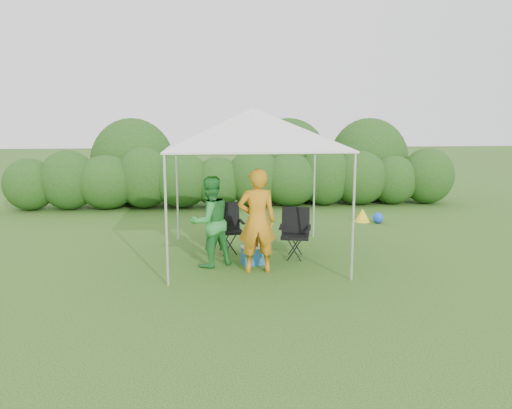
{
  "coord_description": "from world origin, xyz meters",
  "views": [
    {
      "loc": [
        -0.85,
        -8.73,
        2.67
      ],
      "look_at": [
        0.05,
        0.4,
        1.05
      ],
      "focal_mm": 35.0,
      "sensor_mm": 36.0,
      "label": 1
    }
  ],
  "objects": [
    {
      "name": "canopy",
      "position": [
        0.0,
        0.5,
        2.46
      ],
      "size": [
        3.1,
        3.1,
        2.83
      ],
      "color": "silver",
      "rests_on": "ground"
    },
    {
      "name": "chair_right",
      "position": [
        0.82,
        0.48,
        0.54
      ],
      "size": [
        0.67,
        0.63,
        0.95
      ],
      "rotation": [
        0.0,
        0.0,
        -0.22
      ],
      "color": "black",
      "rests_on": "ground"
    },
    {
      "name": "bottle",
      "position": [
        0.02,
        0.02,
        0.46
      ],
      "size": [
        0.07,
        0.07,
        0.24
      ],
      "primitive_type": "cylinder",
      "color": "#592D0C",
      "rests_on": "cooler"
    },
    {
      "name": "cooler",
      "position": [
        -0.04,
        0.06,
        0.17
      ],
      "size": [
        0.46,
        0.38,
        0.34
      ],
      "rotation": [
        0.0,
        0.0,
        0.24
      ],
      "color": "#2260A0",
      "rests_on": "ground"
    },
    {
      "name": "man",
      "position": [
        -0.01,
        -0.38,
        0.9
      ],
      "size": [
        0.66,
        0.44,
        1.81
      ],
      "primitive_type": "imported",
      "rotation": [
        0.0,
        0.0,
        3.15
      ],
      "color": "orange",
      "rests_on": "ground"
    },
    {
      "name": "ground",
      "position": [
        0.0,
        0.0,
        0.0
      ],
      "size": [
        70.0,
        70.0,
        0.0
      ],
      "primitive_type": "plane",
      "color": "#3A631F"
    },
    {
      "name": "woman",
      "position": [
        -0.81,
        0.04,
        0.82
      ],
      "size": [
        1.0,
        0.93,
        1.64
      ],
      "primitive_type": "imported",
      "rotation": [
        0.0,
        0.0,
        3.65
      ],
      "color": "green",
      "rests_on": "ground"
    },
    {
      "name": "lawn_toy",
      "position": [
        3.19,
        3.45,
        0.16
      ],
      "size": [
        0.68,
        0.57,
        0.34
      ],
      "color": "yellow",
      "rests_on": "ground"
    },
    {
      "name": "chair_left",
      "position": [
        -0.47,
        0.99,
        0.55
      ],
      "size": [
        0.66,
        0.61,
        0.98
      ],
      "rotation": [
        0.0,
        0.0,
        0.13
      ],
      "color": "black",
      "rests_on": "ground"
    },
    {
      "name": "hedge",
      "position": [
        0.03,
        6.0,
        0.83
      ],
      "size": [
        13.43,
        1.53,
        1.8
      ],
      "color": "#275119",
      "rests_on": "ground"
    }
  ]
}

